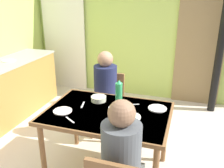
% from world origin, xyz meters
% --- Properties ---
extents(ground_plane, '(6.04, 6.04, 0.00)m').
position_xyz_m(ground_plane, '(0.00, 0.00, 0.00)').
color(ground_plane, beige).
extents(wall_back, '(4.38, 0.10, 2.54)m').
position_xyz_m(wall_back, '(0.00, 2.32, 1.27)').
color(wall_back, '#B1CC61').
rests_on(wall_back, ground_plane).
extents(door_wooden, '(0.80, 0.05, 2.00)m').
position_xyz_m(door_wooden, '(1.07, 2.24, 1.00)').
color(door_wooden, olive).
rests_on(door_wooden, ground_plane).
extents(stove_pipe_column, '(0.12, 0.12, 2.54)m').
position_xyz_m(stove_pipe_column, '(1.37, 1.97, 1.27)').
color(stove_pipe_column, black).
rests_on(stove_pipe_column, ground_plane).
extents(curtain_panel, '(0.90, 0.03, 2.13)m').
position_xyz_m(curtain_panel, '(-1.52, 2.22, 1.07)').
color(curtain_panel, white).
rests_on(curtain_panel, ground_plane).
extents(dining_table, '(1.28, 0.89, 0.75)m').
position_xyz_m(dining_table, '(0.18, -0.03, 0.67)').
color(dining_table, brown).
rests_on(dining_table, ground_plane).
extents(chair_far_diner, '(0.40, 0.40, 0.87)m').
position_xyz_m(chair_far_diner, '(-0.08, 0.77, 0.50)').
color(chair_far_diner, brown).
rests_on(chair_far_diner, ground_plane).
extents(person_near_diner, '(0.30, 0.37, 0.77)m').
position_xyz_m(person_near_diner, '(0.52, -0.69, 0.78)').
color(person_near_diner, '#535753').
rests_on(person_near_diner, ground_plane).
extents(person_far_diner, '(0.30, 0.37, 0.77)m').
position_xyz_m(person_far_diner, '(-0.08, 0.63, 0.78)').
color(person_far_diner, '#25234C').
rests_on(person_far_diner, ground_plane).
extents(water_bottle_green_near, '(0.07, 0.07, 0.30)m').
position_xyz_m(water_bottle_green_near, '(0.26, 0.12, 0.90)').
color(water_bottle_green_near, '#2EA058').
rests_on(water_bottle_green_near, dining_table).
extents(serving_bowl_center, '(0.17, 0.17, 0.05)m').
position_xyz_m(serving_bowl_center, '(-0.00, 0.19, 0.78)').
color(serving_bowl_center, silver).
rests_on(serving_bowl_center, dining_table).
extents(dinner_plate_near_left, '(0.19, 0.19, 0.01)m').
position_xyz_m(dinner_plate_near_left, '(-0.26, -0.17, 0.76)').
color(dinner_plate_near_left, white).
rests_on(dinner_plate_near_left, dining_table).
extents(dinner_plate_near_right, '(0.19, 0.19, 0.01)m').
position_xyz_m(dinner_plate_near_right, '(0.66, 0.19, 0.76)').
color(dinner_plate_near_right, white).
rests_on(dinner_plate_near_right, dining_table).
extents(dinner_plate_far_center, '(0.21, 0.21, 0.01)m').
position_xyz_m(dinner_plate_far_center, '(0.44, -0.08, 0.76)').
color(dinner_plate_far_center, white).
rests_on(dinner_plate_far_center, dining_table).
extents(drinking_glass_by_near_diner, '(0.06, 0.06, 0.09)m').
position_xyz_m(drinking_glass_by_near_diner, '(0.24, -0.09, 0.80)').
color(drinking_glass_by_near_diner, silver).
rests_on(drinking_glass_by_near_diner, dining_table).
extents(cutlery_knife_near, '(0.13, 0.10, 0.00)m').
position_xyz_m(cutlery_knife_near, '(-0.10, -0.31, 0.76)').
color(cutlery_knife_near, silver).
rests_on(cutlery_knife_near, dining_table).
extents(cutlery_fork_near, '(0.14, 0.07, 0.00)m').
position_xyz_m(cutlery_fork_near, '(0.39, 0.21, 0.76)').
color(cutlery_fork_near, silver).
rests_on(cutlery_fork_near, dining_table).
extents(cutlery_knife_far, '(0.05, 0.15, 0.00)m').
position_xyz_m(cutlery_knife_far, '(-0.13, 0.03, 0.76)').
color(cutlery_knife_far, silver).
rests_on(cutlery_knife_far, dining_table).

